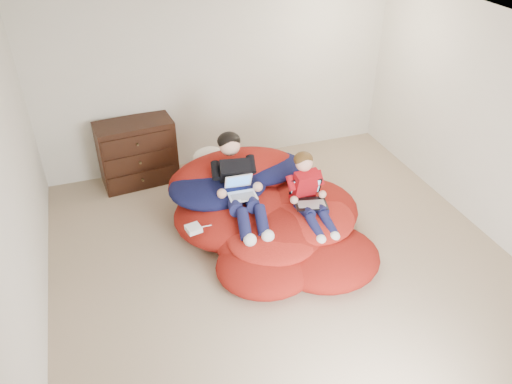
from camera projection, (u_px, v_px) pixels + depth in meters
name	position (u px, v px, depth m)	size (l,w,h in m)	color
room_shell	(284.00, 247.00, 5.48)	(5.10, 5.10, 2.77)	tan
dresser	(137.00, 153.00, 6.77)	(1.05, 0.61, 0.90)	black
beanbag_pile	(266.00, 214.00, 5.91)	(2.23, 2.40, 0.85)	maroon
cream_pillow	(209.00, 157.00, 6.34)	(0.41, 0.26, 0.26)	silver
older_boy	(238.00, 179.00, 5.71)	(0.42, 1.27, 0.81)	black
younger_boy	(309.00, 191.00, 5.65)	(0.32, 0.90, 0.72)	#B40F18
laptop_white	(241.00, 189.00, 5.67)	(0.32, 0.32, 0.22)	white
laptop_black	(309.00, 196.00, 5.69)	(0.41, 0.42, 0.26)	black
power_adapter	(194.00, 229.00, 5.42)	(0.15, 0.15, 0.06)	white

